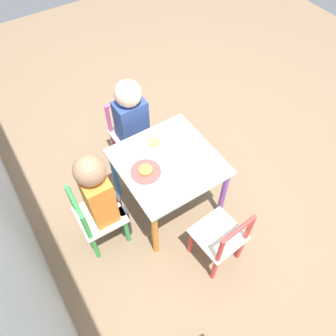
# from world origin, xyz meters

# --- Properties ---
(ground_plane) EXTENTS (6.00, 6.00, 0.00)m
(ground_plane) POSITION_xyz_m (0.00, 0.00, 0.00)
(ground_plane) COLOR #7F664C
(kids_table) EXTENTS (0.57, 0.57, 0.47)m
(kids_table) POSITION_xyz_m (0.00, 0.00, 0.40)
(kids_table) COLOR silver
(kids_table) RESTS_ON ground_plane
(chair_green) EXTENTS (0.27, 0.27, 0.52)m
(chair_green) POSITION_xyz_m (0.01, 0.49, 0.25)
(chair_green) COLOR silver
(chair_green) RESTS_ON ground_plane
(chair_pink) EXTENTS (0.26, 0.26, 0.52)m
(chair_pink) POSITION_xyz_m (0.49, 0.01, 0.25)
(chair_pink) COLOR silver
(chair_pink) RESTS_ON ground_plane
(chair_red) EXTENTS (0.28, 0.28, 0.52)m
(chair_red) POSITION_xyz_m (-0.49, -0.04, 0.25)
(chair_red) COLOR silver
(chair_red) RESTS_ON ground_plane
(child_back) EXTENTS (0.20, 0.22, 0.78)m
(child_back) POSITION_xyz_m (0.01, 0.43, 0.47)
(child_back) COLOR #38383D
(child_back) RESTS_ON ground_plane
(child_right) EXTENTS (0.22, 0.20, 0.75)m
(child_right) POSITION_xyz_m (0.43, 0.00, 0.46)
(child_right) COLOR #4C608E
(child_right) RESTS_ON ground_plane
(plate_back) EXTENTS (0.18, 0.18, 0.03)m
(plate_back) POSITION_xyz_m (0.00, 0.15, 0.48)
(plate_back) COLOR #E54C47
(plate_back) RESTS_ON kids_table
(plate_right) EXTENTS (0.16, 0.16, 0.03)m
(plate_right) POSITION_xyz_m (0.15, 0.00, 0.48)
(plate_right) COLOR white
(plate_right) RESTS_ON kids_table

